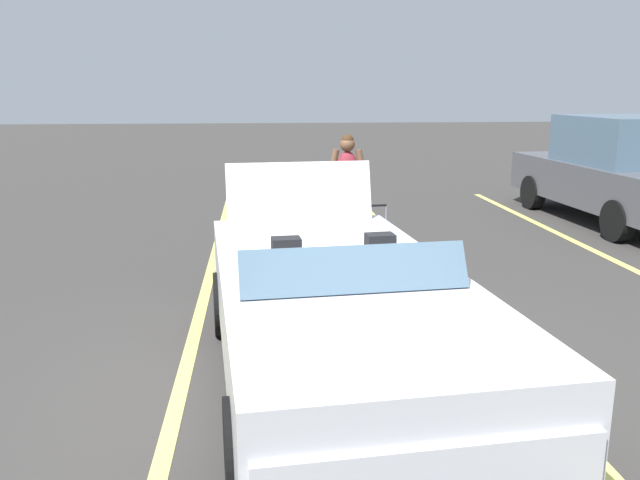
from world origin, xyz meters
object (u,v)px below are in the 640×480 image
Objects in this scene: parked_sedan_near at (619,171)px; duffel_bag at (307,250)px; suitcase_large_black at (256,249)px; suitcase_medium_bright at (375,247)px; convertible_car at (345,324)px; traveler_person at (347,186)px.

duffel_bag is at bearing 108.22° from parked_sedan_near.
suitcase_large_black reaches higher than suitcase_medium_bright.
convertible_car is 8.21m from parked_sedan_near.
suitcase_large_black is at bearing 111.96° from parked_sedan_near.
traveler_person reaches higher than suitcase_large_black.
suitcase_large_black is 1.03m from duffel_bag.
parked_sedan_near reaches higher than suitcase_large_black.
convertible_car reaches higher than duffel_bag.
duffel_bag is 0.14× the size of parked_sedan_near.
suitcase_large_black reaches higher than duffel_bag.
parked_sedan_near is (-2.66, 4.70, 0.58)m from suitcase_medium_bright.
traveler_person is at bearing 167.03° from convertible_car.
convertible_car is at bearing 160.29° from suitcase_medium_bright.
convertible_car is at bearing -0.34° from duffel_bag.
suitcase_large_black is at bearing -42.81° from duffel_bag.
duffel_bag is (-3.94, 0.02, -0.43)m from convertible_car.
convertible_car is 4.31× the size of suitcase_large_black.
suitcase_large_black is 6.85m from parked_sedan_near.
duffel_bag is at bearing 174.65° from convertible_car.
suitcase_medium_bright is (-0.18, 1.51, -0.06)m from suitcase_large_black.
suitcase_medium_bright is at bearing 116.87° from parked_sedan_near.
parked_sedan_near is (-1.53, 4.91, -0.04)m from traveler_person.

